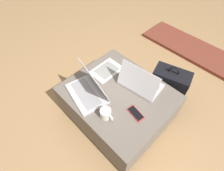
{
  "coord_description": "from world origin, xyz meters",
  "views": [
    {
      "loc": [
        0.61,
        -0.69,
        1.65
      ],
      "look_at": [
        -0.05,
        -0.03,
        0.49
      ],
      "focal_mm": 28.0,
      "sensor_mm": 36.0,
      "label": 1
    }
  ],
  "objects_px": {
    "cell_phone": "(136,113)",
    "coffee_mug": "(106,114)",
    "backpack": "(168,87)",
    "laptop_near": "(89,89)",
    "paper_sheet": "(107,70)",
    "laptop_far": "(140,83)"
  },
  "relations": [
    {
      "from": "laptop_near",
      "to": "laptop_far",
      "type": "distance_m",
      "value": 0.45
    },
    {
      "from": "cell_phone",
      "to": "backpack",
      "type": "relative_size",
      "value": 0.3
    },
    {
      "from": "laptop_far",
      "to": "backpack",
      "type": "relative_size",
      "value": 0.76
    },
    {
      "from": "laptop_near",
      "to": "cell_phone",
      "type": "relative_size",
      "value": 2.71
    },
    {
      "from": "cell_phone",
      "to": "backpack",
      "type": "bearing_deg",
      "value": 11.83
    },
    {
      "from": "cell_phone",
      "to": "coffee_mug",
      "type": "relative_size",
      "value": 1.24
    },
    {
      "from": "coffee_mug",
      "to": "laptop_near",
      "type": "bearing_deg",
      "value": 167.89
    },
    {
      "from": "laptop_near",
      "to": "coffee_mug",
      "type": "bearing_deg",
      "value": 0.06
    },
    {
      "from": "backpack",
      "to": "laptop_near",
      "type": "bearing_deg",
      "value": 43.98
    },
    {
      "from": "laptop_near",
      "to": "paper_sheet",
      "type": "relative_size",
      "value": 1.42
    },
    {
      "from": "paper_sheet",
      "to": "coffee_mug",
      "type": "bearing_deg",
      "value": -44.4
    },
    {
      "from": "laptop_near",
      "to": "paper_sheet",
      "type": "xyz_separation_m",
      "value": [
        -0.1,
        0.3,
        -0.05
      ]
    },
    {
      "from": "laptop_far",
      "to": "paper_sheet",
      "type": "relative_size",
      "value": 1.32
    },
    {
      "from": "cell_phone",
      "to": "coffee_mug",
      "type": "bearing_deg",
      "value": 150.57
    },
    {
      "from": "paper_sheet",
      "to": "coffee_mug",
      "type": "distance_m",
      "value": 0.51
    },
    {
      "from": "cell_phone",
      "to": "laptop_near",
      "type": "bearing_deg",
      "value": 116.16
    },
    {
      "from": "paper_sheet",
      "to": "coffee_mug",
      "type": "xyz_separation_m",
      "value": [
        0.37,
        -0.35,
        0.04
      ]
    },
    {
      "from": "laptop_far",
      "to": "backpack",
      "type": "height_order",
      "value": "laptop_far"
    },
    {
      "from": "laptop_near",
      "to": "backpack",
      "type": "relative_size",
      "value": 0.82
    },
    {
      "from": "laptop_far",
      "to": "cell_phone",
      "type": "height_order",
      "value": "laptop_far"
    },
    {
      "from": "backpack",
      "to": "coffee_mug",
      "type": "height_order",
      "value": "backpack"
    },
    {
      "from": "paper_sheet",
      "to": "coffee_mug",
      "type": "height_order",
      "value": "coffee_mug"
    }
  ]
}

